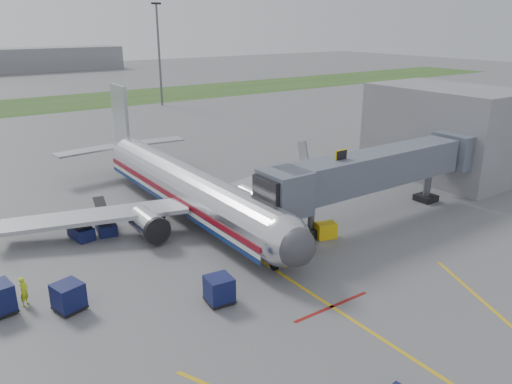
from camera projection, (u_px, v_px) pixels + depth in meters
ground at (292, 281)px, 34.15m from camera, size 400.00×400.00×0.00m
grass_strip at (21, 106)px, 103.98m from camera, size 300.00×25.00×0.01m
apron_markings at (373, 333)px, 28.41m from camera, size 21.52×50.00×0.01m
airliner at (187, 187)px, 45.13m from camera, size 32.10×35.67×10.25m
jet_bridge at (372, 171)px, 43.54m from camera, size 25.30×4.00×6.90m
terminal at (444, 131)px, 56.51m from camera, size 10.00×16.00×10.00m
light_mast_right at (159, 52)px, 102.37m from camera, size 2.00×0.44×20.40m
baggage_tug at (81, 230)px, 40.59m from camera, size 1.69×2.68×1.75m
baggage_cart_a at (219, 290)px, 31.26m from camera, size 1.79×1.79×1.76m
baggage_cart_c at (68, 297)px, 30.44m from camera, size 2.02×2.02×1.78m
belt_loader at (105, 224)px, 42.38m from camera, size 2.03×4.62×2.19m
ground_power_cart at (326, 230)px, 40.77m from camera, size 1.86×1.50×1.29m
ramp_worker at (24, 291)px, 30.94m from camera, size 0.81×0.83×1.93m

